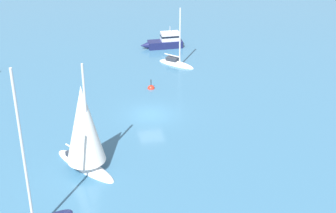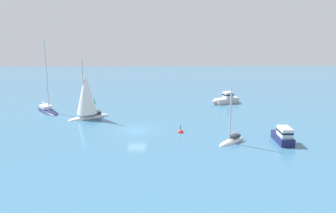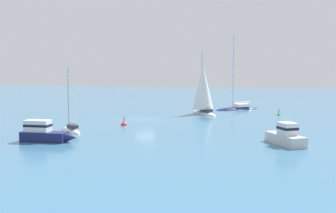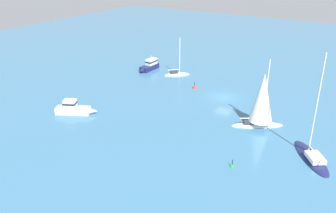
# 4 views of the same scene
# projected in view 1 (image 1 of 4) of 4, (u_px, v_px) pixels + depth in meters

# --- Properties ---
(ground_plane) EXTENTS (160.00, 160.00, 0.00)m
(ground_plane) POSITION_uv_depth(u_px,v_px,m) (151.00, 114.00, 50.08)
(ground_plane) COLOR teal
(sloop) EXTENTS (5.19, 6.66, 9.78)m
(sloop) POSITION_uv_depth(u_px,v_px,m) (84.00, 130.00, 39.99)
(sloop) COLOR white
(sloop) RESTS_ON ground
(sailboat_1) EXTENTS (4.23, 4.38, 7.69)m
(sailboat_1) POSITION_uv_depth(u_px,v_px,m) (176.00, 63.00, 61.88)
(sailboat_1) COLOR white
(sailboat_1) RESTS_ON ground
(cabin_cruiser) EXTENTS (5.63, 1.75, 2.90)m
(cabin_cruiser) POSITION_uv_depth(u_px,v_px,m) (165.00, 41.00, 67.21)
(cabin_cruiser) COLOR #191E4C
(cabin_cruiser) RESTS_ON ground
(mooring_buoy) EXTENTS (0.78, 0.78, 1.46)m
(mooring_buoy) POSITION_uv_depth(u_px,v_px,m) (151.00, 88.00, 55.67)
(mooring_buoy) COLOR red
(mooring_buoy) RESTS_ON ground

